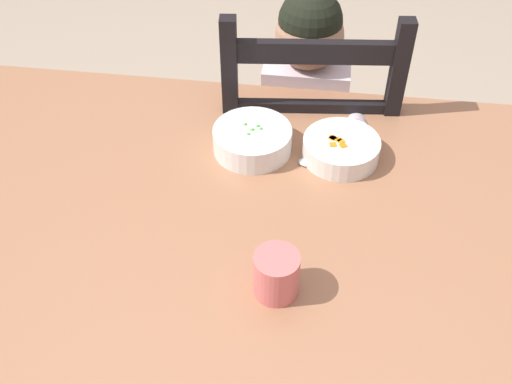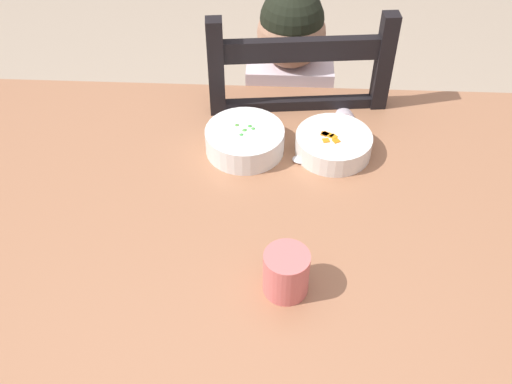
{
  "view_description": "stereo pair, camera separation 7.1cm",
  "coord_description": "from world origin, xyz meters",
  "px_view_note": "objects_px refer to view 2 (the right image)",
  "views": [
    {
      "loc": [
        0.17,
        -0.72,
        1.58
      ],
      "look_at": [
        0.06,
        0.08,
        0.8
      ],
      "focal_mm": 41.27,
      "sensor_mm": 36.0,
      "label": 1
    },
    {
      "loc": [
        0.1,
        -0.73,
        1.58
      ],
      "look_at": [
        0.06,
        0.08,
        0.8
      ],
      "focal_mm": 41.27,
      "sensor_mm": 36.0,
      "label": 2
    }
  ],
  "objects_px": {
    "dining_table": "(223,271)",
    "dining_chair": "(288,158)",
    "bowl_of_carrots": "(333,144)",
    "spoon": "(312,160)",
    "child_figure": "(288,111)",
    "bowl_of_peas": "(245,140)",
    "drinking_cup": "(286,273)"
  },
  "relations": [
    {
      "from": "child_figure",
      "to": "bowl_of_peas",
      "type": "bearing_deg",
      "value": -108.18
    },
    {
      "from": "dining_chair",
      "to": "child_figure",
      "type": "distance_m",
      "value": 0.17
    },
    {
      "from": "bowl_of_peas",
      "to": "drinking_cup",
      "type": "bearing_deg",
      "value": -75.87
    },
    {
      "from": "bowl_of_carrots",
      "to": "bowl_of_peas",
      "type": "bearing_deg",
      "value": 179.98
    },
    {
      "from": "bowl_of_peas",
      "to": "bowl_of_carrots",
      "type": "height_order",
      "value": "bowl_of_peas"
    },
    {
      "from": "dining_chair",
      "to": "bowl_of_peas",
      "type": "height_order",
      "value": "dining_chair"
    },
    {
      "from": "bowl_of_peas",
      "to": "spoon",
      "type": "xyz_separation_m",
      "value": [
        0.15,
        -0.03,
        -0.02
      ]
    },
    {
      "from": "dining_chair",
      "to": "bowl_of_carrots",
      "type": "relative_size",
      "value": 5.98
    },
    {
      "from": "child_figure",
      "to": "drinking_cup",
      "type": "bearing_deg",
      "value": -90.22
    },
    {
      "from": "dining_chair",
      "to": "bowl_of_peas",
      "type": "bearing_deg",
      "value": -108.85
    },
    {
      "from": "dining_chair",
      "to": "bowl_of_peas",
      "type": "distance_m",
      "value": 0.44
    },
    {
      "from": "child_figure",
      "to": "bowl_of_carrots",
      "type": "distance_m",
      "value": 0.33
    },
    {
      "from": "dining_table",
      "to": "bowl_of_peas",
      "type": "xyz_separation_m",
      "value": [
        0.03,
        0.26,
        0.12
      ]
    },
    {
      "from": "child_figure",
      "to": "bowl_of_peas",
      "type": "height_order",
      "value": "child_figure"
    },
    {
      "from": "child_figure",
      "to": "drinking_cup",
      "type": "xyz_separation_m",
      "value": [
        -0.0,
        -0.66,
        0.15
      ]
    },
    {
      "from": "dining_table",
      "to": "dining_chair",
      "type": "height_order",
      "value": "dining_chair"
    },
    {
      "from": "bowl_of_carrots",
      "to": "spoon",
      "type": "bearing_deg",
      "value": -144.37
    },
    {
      "from": "dining_table",
      "to": "bowl_of_peas",
      "type": "distance_m",
      "value": 0.29
    },
    {
      "from": "dining_chair",
      "to": "child_figure",
      "type": "xyz_separation_m",
      "value": [
        -0.01,
        -0.01,
        0.17
      ]
    },
    {
      "from": "spoon",
      "to": "drinking_cup",
      "type": "height_order",
      "value": "drinking_cup"
    },
    {
      "from": "dining_table",
      "to": "child_figure",
      "type": "xyz_separation_m",
      "value": [
        0.13,
        0.56,
        -0.01
      ]
    },
    {
      "from": "dining_chair",
      "to": "drinking_cup",
      "type": "xyz_separation_m",
      "value": [
        -0.01,
        -0.67,
        0.32
      ]
    },
    {
      "from": "dining_table",
      "to": "drinking_cup",
      "type": "bearing_deg",
      "value": -41.09
    },
    {
      "from": "dining_chair",
      "to": "bowl_of_carrots",
      "type": "distance_m",
      "value": 0.43
    },
    {
      "from": "drinking_cup",
      "to": "child_figure",
      "type": "bearing_deg",
      "value": 89.78
    },
    {
      "from": "child_figure",
      "to": "spoon",
      "type": "height_order",
      "value": "child_figure"
    },
    {
      "from": "dining_table",
      "to": "bowl_of_carrots",
      "type": "relative_size",
      "value": 8.19
    },
    {
      "from": "bowl_of_carrots",
      "to": "spoon",
      "type": "height_order",
      "value": "bowl_of_carrots"
    },
    {
      "from": "dining_chair",
      "to": "bowl_of_carrots",
      "type": "height_order",
      "value": "dining_chair"
    },
    {
      "from": "dining_table",
      "to": "bowl_of_carrots",
      "type": "height_order",
      "value": "bowl_of_carrots"
    },
    {
      "from": "bowl_of_carrots",
      "to": "dining_chair",
      "type": "bearing_deg",
      "value": 106.81
    },
    {
      "from": "dining_table",
      "to": "bowl_of_carrots",
      "type": "xyz_separation_m",
      "value": [
        0.22,
        0.26,
        0.12
      ]
    }
  ]
}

